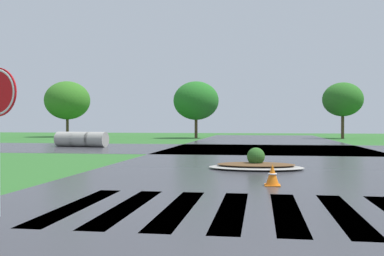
# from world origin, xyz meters

# --- Properties ---
(asphalt_roadway) EXTENTS (11.11, 80.00, 0.01)m
(asphalt_roadway) POSITION_xyz_m (0.00, 10.00, 0.00)
(asphalt_roadway) COLOR #35353A
(asphalt_roadway) RESTS_ON ground
(asphalt_cross_road) EXTENTS (90.00, 10.00, 0.01)m
(asphalt_cross_road) POSITION_xyz_m (0.00, 21.80, 0.00)
(asphalt_cross_road) COLOR #35353A
(asphalt_cross_road) RESTS_ON ground
(crosswalk_stripes) EXTENTS (7.65, 3.56, 0.01)m
(crosswalk_stripes) POSITION_xyz_m (0.00, 4.17, 0.00)
(crosswalk_stripes) COLOR white
(crosswalk_stripes) RESTS_ON ground
(median_island) EXTENTS (2.97, 1.74, 0.68)m
(median_island) POSITION_xyz_m (-0.56, 10.88, 0.14)
(median_island) COLOR #9E9B93
(median_island) RESTS_ON ground
(drainage_pipe_stack) EXTENTS (3.38, 1.43, 0.91)m
(drainage_pipe_stack) POSITION_xyz_m (-11.12, 22.52, 0.46)
(drainage_pipe_stack) COLOR #9E9B93
(drainage_pipe_stack) RESTS_ON ground
(traffic_cone) EXTENTS (0.36, 0.36, 0.51)m
(traffic_cone) POSITION_xyz_m (-0.15, 7.18, 0.24)
(traffic_cone) COLOR orange
(traffic_cone) RESTS_ON ground
(background_treeline) EXTENTS (45.08, 6.16, 5.72)m
(background_treeline) POSITION_xyz_m (-4.93, 39.56, 3.69)
(background_treeline) COLOR #4C3823
(background_treeline) RESTS_ON ground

